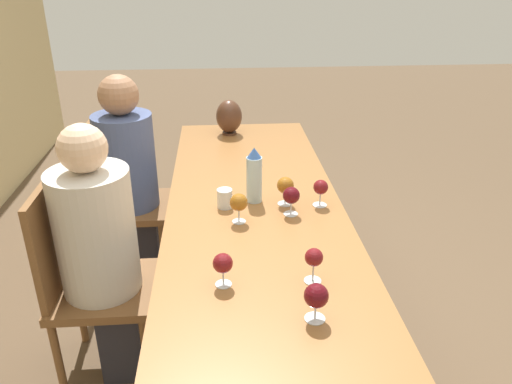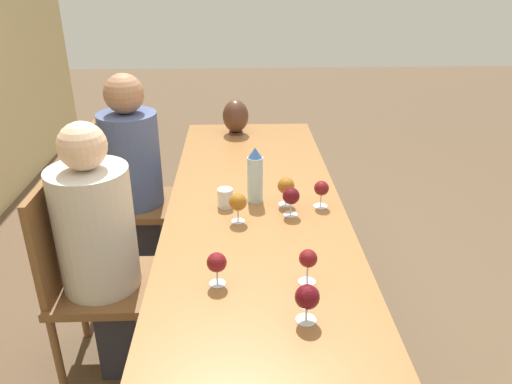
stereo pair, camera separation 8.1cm
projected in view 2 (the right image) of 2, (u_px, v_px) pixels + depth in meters
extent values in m
plane|color=brown|center=(256.00, 327.00, 2.70)|extent=(14.00, 14.00, 0.00)
cube|color=#936033|center=(256.00, 212.00, 2.40)|extent=(2.68, 0.85, 0.04)
cylinder|color=#936033|center=(293.00, 177.00, 3.69)|extent=(0.07, 0.07, 0.68)
cylinder|color=#936033|center=(205.00, 179.00, 3.67)|extent=(0.07, 0.07, 0.68)
cylinder|color=#ADCCD6|center=(255.00, 180.00, 2.42)|extent=(0.08, 0.08, 0.23)
cone|color=#33599E|center=(255.00, 153.00, 2.36)|extent=(0.07, 0.07, 0.05)
cylinder|color=silver|center=(225.00, 198.00, 2.39)|extent=(0.07, 0.07, 0.09)
cylinder|color=#4C2D1E|center=(236.00, 133.00, 3.41)|extent=(0.10, 0.10, 0.01)
ellipsoid|color=#4C2D1E|center=(236.00, 116.00, 3.36)|extent=(0.17, 0.17, 0.22)
cylinder|color=silver|center=(320.00, 206.00, 2.41)|extent=(0.07, 0.07, 0.00)
cylinder|color=silver|center=(321.00, 200.00, 2.40)|extent=(0.01, 0.01, 0.06)
sphere|color=maroon|center=(321.00, 188.00, 2.37)|extent=(0.07, 0.07, 0.07)
cylinder|color=silver|center=(286.00, 204.00, 2.43)|extent=(0.07, 0.07, 0.00)
cylinder|color=silver|center=(286.00, 198.00, 2.42)|extent=(0.01, 0.01, 0.06)
sphere|color=#995B19|center=(286.00, 186.00, 2.39)|extent=(0.08, 0.08, 0.08)
cylinder|color=silver|center=(290.00, 214.00, 2.33)|extent=(0.07, 0.07, 0.00)
cylinder|color=silver|center=(291.00, 208.00, 2.32)|extent=(0.01, 0.01, 0.06)
sphere|color=#510C14|center=(291.00, 196.00, 2.29)|extent=(0.08, 0.08, 0.08)
cylinder|color=silver|center=(238.00, 221.00, 2.28)|extent=(0.06, 0.06, 0.00)
cylinder|color=silver|center=(238.00, 215.00, 2.26)|extent=(0.01, 0.01, 0.06)
sphere|color=#995B19|center=(238.00, 202.00, 2.23)|extent=(0.08, 0.08, 0.08)
cylinder|color=silver|center=(307.00, 282.00, 1.85)|extent=(0.07, 0.07, 0.00)
cylinder|color=silver|center=(307.00, 273.00, 1.83)|extent=(0.01, 0.01, 0.07)
sphere|color=maroon|center=(308.00, 258.00, 1.81)|extent=(0.07, 0.07, 0.07)
cylinder|color=silver|center=(306.00, 320.00, 1.66)|extent=(0.07, 0.07, 0.00)
cylinder|color=silver|center=(306.00, 313.00, 1.64)|extent=(0.01, 0.01, 0.06)
sphere|color=#510C14|center=(307.00, 297.00, 1.62)|extent=(0.08, 0.08, 0.08)
cylinder|color=silver|center=(218.00, 283.00, 1.84)|extent=(0.06, 0.06, 0.00)
cylinder|color=silver|center=(217.00, 276.00, 1.83)|extent=(0.01, 0.01, 0.06)
sphere|color=maroon|center=(217.00, 262.00, 1.80)|extent=(0.07, 0.07, 0.07)
cube|color=brown|center=(104.00, 287.00, 2.28)|extent=(0.44, 0.44, 0.04)
cube|color=brown|center=(50.00, 237.00, 2.16)|extent=(0.40, 0.03, 0.49)
cylinder|color=brown|center=(144.00, 354.00, 2.22)|extent=(0.04, 0.04, 0.43)
cylinder|color=brown|center=(156.00, 301.00, 2.56)|extent=(0.04, 0.04, 0.43)
cylinder|color=brown|center=(58.00, 356.00, 2.21)|extent=(0.04, 0.04, 0.43)
cylinder|color=brown|center=(81.00, 303.00, 2.55)|extent=(0.04, 0.04, 0.43)
cube|color=brown|center=(137.00, 205.00, 3.04)|extent=(0.44, 0.44, 0.04)
cube|color=brown|center=(98.00, 165.00, 2.92)|extent=(0.40, 0.03, 0.49)
cylinder|color=brown|center=(167.00, 254.00, 2.97)|extent=(0.04, 0.04, 0.43)
cylinder|color=brown|center=(174.00, 223.00, 3.32)|extent=(0.04, 0.04, 0.43)
cylinder|color=brown|center=(103.00, 255.00, 2.96)|extent=(0.04, 0.04, 0.43)
cylinder|color=brown|center=(116.00, 224.00, 3.30)|extent=(0.04, 0.04, 0.43)
cube|color=#2D2D38|center=(123.00, 323.00, 2.38)|extent=(0.26, 0.19, 0.47)
cylinder|color=beige|center=(95.00, 229.00, 2.16)|extent=(0.34, 0.34, 0.56)
sphere|color=beige|center=(82.00, 146.00, 1.99)|extent=(0.20, 0.20, 0.20)
cube|color=#2D2D38|center=(149.00, 235.00, 3.13)|extent=(0.25, 0.19, 0.47)
cylinder|color=#475684|center=(131.00, 160.00, 2.91)|extent=(0.34, 0.34, 0.56)
sphere|color=#9E7051|center=(124.00, 94.00, 2.74)|extent=(0.22, 0.22, 0.22)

